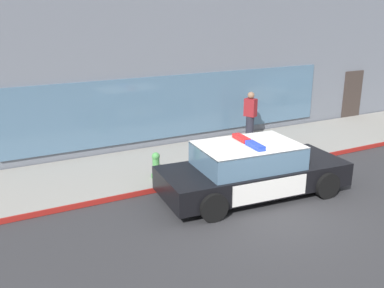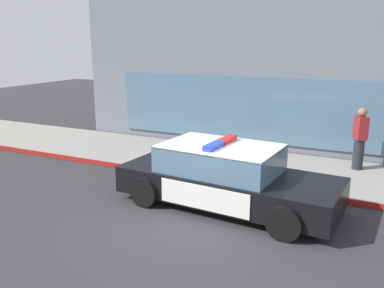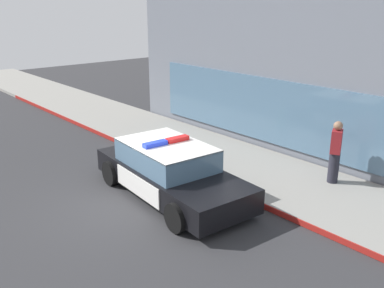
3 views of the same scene
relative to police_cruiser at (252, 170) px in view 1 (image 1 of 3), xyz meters
The scene contains 7 objects.
ground 1.26m from the police_cruiser, 105.45° to the right, with size 48.00×48.00×0.00m, color #303033.
sidewalk 2.93m from the police_cruiser, 95.64° to the left, with size 48.00×3.22×0.15m, color gray.
curb_red_paint 1.39m from the police_cruiser, 102.95° to the left, with size 28.80×0.04×0.14m, color maroon.
storefront_building 11.32m from the police_cruiser, 76.46° to the left, with size 19.38×12.01×8.38m.
police_cruiser is the anchor object (origin of this frame).
fire_hydrant 2.62m from the police_cruiser, 134.95° to the left, with size 0.34×0.39×0.73m.
pedestrian_on_sidewalk 4.43m from the police_cruiser, 55.65° to the left, with size 0.41×0.47×1.71m.
Camera 1 is at (-5.81, -7.34, 4.60)m, focal length 40.20 mm.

